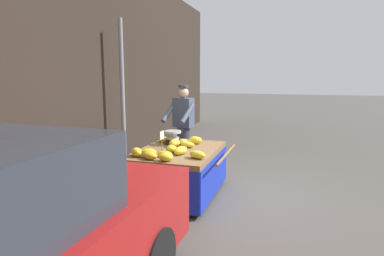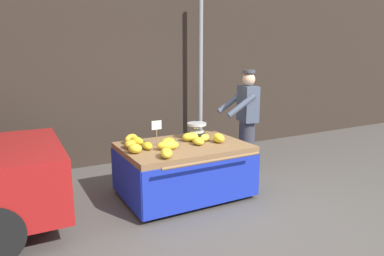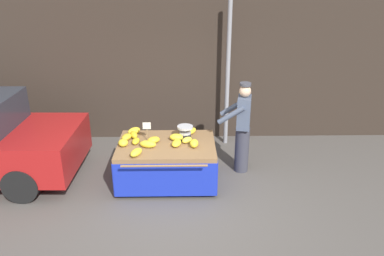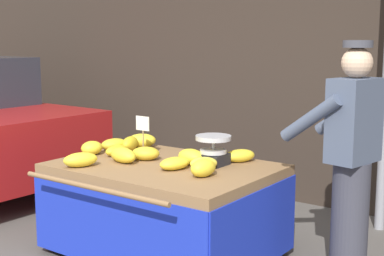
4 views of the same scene
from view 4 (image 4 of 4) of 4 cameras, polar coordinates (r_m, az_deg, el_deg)
name	(u,v)px [view 4 (image 4 of 4)]	position (r m, az deg, el deg)	size (l,w,h in m)	color
banana_cart	(164,188)	(4.42, -2.89, -6.25)	(1.70, 1.40, 0.74)	olive
weighing_scale	(213,150)	(4.33, 2.21, -2.30)	(0.28, 0.28, 0.23)	black
price_sign	(143,127)	(4.65, -5.11, 0.08)	(0.14, 0.01, 0.34)	#997A51
banana_bunch_0	(203,168)	(3.97, 1.17, -4.12)	(0.15, 0.23, 0.13)	yellow
banana_bunch_1	(123,155)	(4.45, -7.12, -2.80)	(0.15, 0.28, 0.12)	yellow
banana_bunch_2	(80,160)	(4.36, -11.43, -3.23)	(0.14, 0.27, 0.11)	yellow
banana_bunch_3	(142,140)	(5.06, -5.20, -1.29)	(0.14, 0.26, 0.13)	yellow
banana_bunch_4	(114,144)	(4.95, -8.03, -1.69)	(0.15, 0.24, 0.11)	gold
banana_bunch_5	(130,144)	(4.93, -6.40, -1.60)	(0.12, 0.24, 0.13)	gold
banana_bunch_6	(175,163)	(4.19, -1.80, -3.67)	(0.15, 0.26, 0.10)	yellow
banana_bunch_7	(240,156)	(4.46, 4.96, -2.86)	(0.13, 0.26, 0.10)	yellow
banana_bunch_8	(117,151)	(4.72, -7.74, -2.32)	(0.13, 0.23, 0.09)	gold
banana_bunch_9	(204,163)	(4.18, 1.20, -3.68)	(0.13, 0.21, 0.10)	yellow
banana_bunch_10	(145,153)	(4.53, -4.82, -2.62)	(0.17, 0.23, 0.11)	gold
banana_bunch_11	(191,157)	(4.36, -0.11, -2.97)	(0.16, 0.24, 0.12)	yellow
banana_bunch_12	(92,148)	(4.79, -10.29, -2.04)	(0.17, 0.20, 0.12)	yellow
vendor_person	(351,162)	(4.01, 16.03, -3.43)	(0.64, 0.59, 1.71)	#383842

